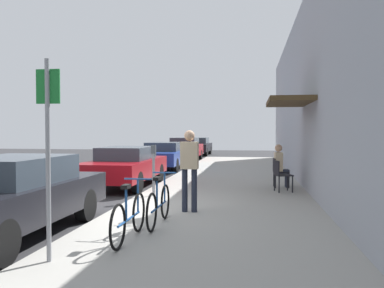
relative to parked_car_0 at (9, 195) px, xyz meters
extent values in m
plane|color=#2D2D30|center=(1.10, 2.09, -0.71)|extent=(60.00, 60.00, 0.00)
cube|color=#9E9B93|center=(3.35, 4.09, -0.65)|extent=(4.50, 32.00, 0.12)
cube|color=#999EA8|center=(5.75, 4.09, 2.20)|extent=(0.30, 32.00, 5.83)
cube|color=#4C381E|center=(5.05, 4.90, 1.89)|extent=(1.10, 2.80, 0.12)
cube|color=black|center=(0.00, -0.03, -0.10)|extent=(1.80, 4.40, 0.59)
cube|color=#333D47|center=(0.00, 0.12, 0.42)|extent=(1.48, 2.11, 0.45)
cylinder|color=black|center=(0.79, 1.33, -0.39)|extent=(0.22, 0.64, 0.64)
cylinder|color=black|center=(-0.79, 1.33, -0.39)|extent=(0.22, 0.64, 0.64)
cylinder|color=black|center=(0.79, -1.40, -0.39)|extent=(0.22, 0.64, 0.64)
cube|color=maroon|center=(0.00, 6.30, -0.11)|extent=(1.80, 4.40, 0.56)
cube|color=#333D47|center=(0.00, 6.45, 0.37)|extent=(1.48, 2.11, 0.41)
cylinder|color=black|center=(0.79, 7.67, -0.39)|extent=(0.22, 0.64, 0.64)
cylinder|color=black|center=(-0.79, 7.67, -0.39)|extent=(0.22, 0.64, 0.64)
cylinder|color=black|center=(0.79, 4.94, -0.39)|extent=(0.22, 0.64, 0.64)
cylinder|color=black|center=(-0.79, 4.94, -0.39)|extent=(0.22, 0.64, 0.64)
cube|color=navy|center=(0.00, 12.09, -0.11)|extent=(1.80, 4.40, 0.56)
cube|color=#333D47|center=(0.00, 12.24, 0.37)|extent=(1.48, 2.11, 0.40)
cylinder|color=black|center=(0.79, 13.46, -0.39)|extent=(0.22, 0.64, 0.64)
cylinder|color=black|center=(-0.79, 13.46, -0.39)|extent=(0.22, 0.64, 0.64)
cylinder|color=black|center=(0.79, 10.73, -0.39)|extent=(0.22, 0.64, 0.64)
cylinder|color=black|center=(-0.79, 10.73, -0.39)|extent=(0.22, 0.64, 0.64)
cube|color=maroon|center=(0.00, 17.77, -0.06)|extent=(1.80, 4.40, 0.66)
cube|color=#333D47|center=(0.00, 17.92, 0.49)|extent=(1.48, 2.11, 0.44)
cylinder|color=black|center=(0.79, 19.14, -0.39)|extent=(0.22, 0.64, 0.64)
cylinder|color=black|center=(-0.79, 19.14, -0.39)|extent=(0.22, 0.64, 0.64)
cylinder|color=black|center=(0.79, 16.41, -0.39)|extent=(0.22, 0.64, 0.64)
cylinder|color=black|center=(-0.79, 16.41, -0.39)|extent=(0.22, 0.64, 0.64)
cube|color=black|center=(0.00, 23.73, -0.11)|extent=(1.80, 4.40, 0.57)
cube|color=#333D47|center=(0.00, 23.88, 0.40)|extent=(1.48, 2.11, 0.45)
cylinder|color=black|center=(0.79, 25.09, -0.39)|extent=(0.22, 0.64, 0.64)
cylinder|color=black|center=(-0.79, 25.09, -0.39)|extent=(0.22, 0.64, 0.64)
cylinder|color=black|center=(0.79, 22.37, -0.39)|extent=(0.22, 0.64, 0.64)
cylinder|color=black|center=(-0.79, 22.37, -0.39)|extent=(0.22, 0.64, 0.64)
cylinder|color=slate|center=(1.55, 3.89, -0.04)|extent=(0.07, 0.07, 1.10)
cube|color=#383D42|center=(1.55, 3.89, 0.62)|extent=(0.12, 0.10, 0.22)
cylinder|color=gray|center=(1.50, -1.43, 0.71)|extent=(0.06, 0.06, 2.60)
cube|color=#19722D|center=(1.50, -1.41, 1.66)|extent=(0.32, 0.02, 0.44)
torus|color=black|center=(2.22, 0.22, -0.26)|extent=(0.04, 0.66, 0.66)
torus|color=black|center=(2.22, -0.83, -0.26)|extent=(0.04, 0.66, 0.66)
cylinder|color=#1E4C8C|center=(2.22, -0.31, -0.26)|extent=(0.04, 1.05, 0.04)
cylinder|color=#1E4C8C|center=(2.22, -0.46, -0.01)|extent=(0.04, 0.04, 0.50)
cube|color=black|center=(2.22, -0.46, 0.26)|extent=(0.10, 0.20, 0.06)
cylinder|color=#1E4C8C|center=(2.22, 0.17, 0.02)|extent=(0.03, 0.03, 0.56)
cylinder|color=#1E4C8C|center=(2.22, 0.17, 0.30)|extent=(0.46, 0.03, 0.03)
torus|color=black|center=(2.43, 1.28, -0.26)|extent=(0.04, 0.66, 0.66)
torus|color=black|center=(2.43, 0.23, -0.26)|extent=(0.04, 0.66, 0.66)
cylinder|color=#1E4C8C|center=(2.43, 0.75, -0.26)|extent=(0.04, 1.05, 0.04)
cylinder|color=#1E4C8C|center=(2.43, 0.60, -0.01)|extent=(0.04, 0.04, 0.50)
cube|color=black|center=(2.43, 0.60, 0.26)|extent=(0.10, 0.20, 0.06)
cylinder|color=#1E4C8C|center=(2.43, 1.23, 0.02)|extent=(0.03, 0.03, 0.56)
cylinder|color=#1E4C8C|center=(2.43, 1.23, 0.30)|extent=(0.46, 0.03, 0.03)
cylinder|color=black|center=(5.08, 5.33, -0.37)|extent=(0.04, 0.04, 0.45)
cylinder|color=black|center=(5.18, 4.96, -0.37)|extent=(0.04, 0.04, 0.45)
cylinder|color=black|center=(4.72, 5.23, -0.37)|extent=(0.04, 0.04, 0.45)
cylinder|color=black|center=(4.82, 4.86, -0.37)|extent=(0.04, 0.04, 0.45)
cube|color=black|center=(4.95, 5.09, -0.13)|extent=(0.54, 0.54, 0.03)
cube|color=black|center=(4.75, 5.04, 0.08)|extent=(0.15, 0.43, 0.40)
cylinder|color=black|center=(5.12, 6.22, -0.37)|extent=(0.04, 0.04, 0.45)
cylinder|color=black|center=(5.15, 5.84, -0.37)|extent=(0.04, 0.04, 0.45)
cylinder|color=black|center=(4.75, 6.19, -0.37)|extent=(0.04, 0.04, 0.45)
cylinder|color=black|center=(4.77, 5.81, -0.37)|extent=(0.04, 0.04, 0.45)
cube|color=black|center=(4.95, 6.01, -0.13)|extent=(0.47, 0.47, 0.03)
cube|color=black|center=(4.75, 6.00, 0.08)|extent=(0.06, 0.44, 0.40)
cylinder|color=#232838|center=(5.12, 6.13, -0.36)|extent=(0.11, 0.11, 0.47)
cylinder|color=#232838|center=(4.99, 6.12, -0.12)|extent=(0.37, 0.17, 0.14)
cylinder|color=#232838|center=(5.14, 5.93, -0.36)|extent=(0.11, 0.11, 0.47)
cylinder|color=#232838|center=(5.01, 5.92, -0.12)|extent=(0.37, 0.17, 0.14)
cube|color=#CCB28C|center=(4.87, 6.01, 0.18)|extent=(0.25, 0.38, 0.56)
sphere|color=tan|center=(4.87, 6.01, 0.59)|extent=(0.22, 0.22, 0.22)
cylinder|color=#232838|center=(2.70, 1.97, -0.14)|extent=(0.12, 0.12, 0.90)
cylinder|color=#232838|center=(2.90, 1.97, -0.14)|extent=(0.12, 0.12, 0.90)
cube|color=#CCB28C|center=(2.80, 1.97, 0.59)|extent=(0.36, 0.22, 0.56)
sphere|color=tan|center=(2.80, 1.97, 1.00)|extent=(0.22, 0.22, 0.22)
camera|label=1|loc=(4.08, -6.18, 1.08)|focal=37.28mm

